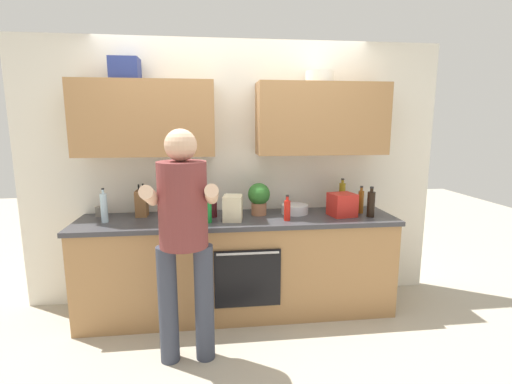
# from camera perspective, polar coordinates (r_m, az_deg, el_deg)

# --- Properties ---
(ground_plane) EXTENTS (12.00, 12.00, 0.00)m
(ground_plane) POSITION_cam_1_polar(r_m,az_deg,el_deg) (3.68, -2.63, -17.68)
(ground_plane) COLOR #B2A893
(back_wall_unit) EXTENTS (4.00, 0.38, 2.50)m
(back_wall_unit) POSITION_cam_1_polar(r_m,az_deg,el_deg) (3.52, -3.21, 6.62)
(back_wall_unit) COLOR silver
(back_wall_unit) RESTS_ON ground
(counter) EXTENTS (2.84, 0.67, 0.90)m
(counter) POSITION_cam_1_polar(r_m,az_deg,el_deg) (3.49, -2.69, -11.13)
(counter) COLOR #A37547
(counter) RESTS_ON ground
(person_standing) EXTENTS (0.49, 0.45, 1.70)m
(person_standing) POSITION_cam_1_polar(r_m,az_deg,el_deg) (2.66, -11.05, -5.59)
(person_standing) COLOR #383D4C
(person_standing) RESTS_ON ground
(bottle_soy) EXTENTS (0.07, 0.07, 0.28)m
(bottle_soy) POSITION_cam_1_polar(r_m,az_deg,el_deg) (3.51, 17.22, -1.75)
(bottle_soy) COLOR black
(bottle_soy) RESTS_ON counter
(bottle_oil) EXTENTS (0.06, 0.06, 0.31)m
(bottle_oil) POSITION_cam_1_polar(r_m,az_deg,el_deg) (3.73, 13.05, -0.59)
(bottle_oil) COLOR olive
(bottle_oil) RESTS_ON counter
(bottle_wine) EXTENTS (0.06, 0.06, 0.30)m
(bottle_wine) POSITION_cam_1_polar(r_m,az_deg,el_deg) (3.36, -6.49, -1.81)
(bottle_wine) COLOR #471419
(bottle_wine) RESTS_ON counter
(bottle_water) EXTENTS (0.06, 0.06, 0.30)m
(bottle_water) POSITION_cam_1_polar(r_m,az_deg,el_deg) (3.42, -22.27, -2.23)
(bottle_water) COLOR silver
(bottle_water) RESTS_ON counter
(bottle_hotsauce) EXTENTS (0.06, 0.06, 0.23)m
(bottle_hotsauce) POSITION_cam_1_polar(r_m,az_deg,el_deg) (3.24, 4.81, -2.77)
(bottle_hotsauce) COLOR red
(bottle_hotsauce) RESTS_ON counter
(bottle_syrup) EXTENTS (0.05, 0.05, 0.26)m
(bottle_syrup) POSITION_cam_1_polar(r_m,az_deg,el_deg) (3.63, 15.79, -1.39)
(bottle_syrup) COLOR #8C4C14
(bottle_syrup) RESTS_ON counter
(bottle_soda) EXTENTS (0.07, 0.07, 0.30)m
(bottle_soda) POSITION_cam_1_polar(r_m,az_deg,el_deg) (3.18, -7.41, -2.49)
(bottle_soda) COLOR #198C33
(bottle_soda) RESTS_ON counter
(cup_coffee) EXTENTS (0.09, 0.09, 0.11)m
(cup_coffee) POSITION_cam_1_polar(r_m,az_deg,el_deg) (3.77, 15.07, -1.86)
(cup_coffee) COLOR white
(cup_coffee) RESTS_ON counter
(cup_stoneware) EXTENTS (0.09, 0.09, 0.09)m
(cup_stoneware) POSITION_cam_1_polar(r_m,az_deg,el_deg) (3.67, -22.78, -2.77)
(cup_stoneware) COLOR slate
(cup_stoneware) RESTS_ON counter
(cup_ceramic) EXTENTS (0.07, 0.07, 0.11)m
(cup_ceramic) POSITION_cam_1_polar(r_m,az_deg,el_deg) (3.43, -8.04, -2.78)
(cup_ceramic) COLOR #BF4C47
(cup_ceramic) RESTS_ON counter
(mixing_bowl) EXTENTS (0.25, 0.25, 0.08)m
(mixing_bowl) POSITION_cam_1_polar(r_m,az_deg,el_deg) (3.51, 5.95, -2.62)
(mixing_bowl) COLOR silver
(mixing_bowl) RESTS_ON counter
(knife_block) EXTENTS (0.10, 0.14, 0.30)m
(knife_block) POSITION_cam_1_polar(r_m,az_deg,el_deg) (3.54, -17.13, -1.66)
(knife_block) COLOR brown
(knife_block) RESTS_ON counter
(potted_herb) EXTENTS (0.20, 0.20, 0.30)m
(potted_herb) POSITION_cam_1_polar(r_m,az_deg,el_deg) (3.42, 0.45, -0.79)
(potted_herb) COLOR #9E6647
(potted_herb) RESTS_ON counter
(grocery_bag_rice) EXTENTS (0.19, 0.22, 0.22)m
(grocery_bag_rice) POSITION_cam_1_polar(r_m,az_deg,el_deg) (3.24, -3.57, -2.45)
(grocery_bag_rice) COLOR beige
(grocery_bag_rice) RESTS_ON counter
(grocery_bag_crisps) EXTENTS (0.25, 0.24, 0.21)m
(grocery_bag_crisps) POSITION_cam_1_polar(r_m,az_deg,el_deg) (3.48, 13.06, -1.91)
(grocery_bag_crisps) COLOR red
(grocery_bag_crisps) RESTS_ON counter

